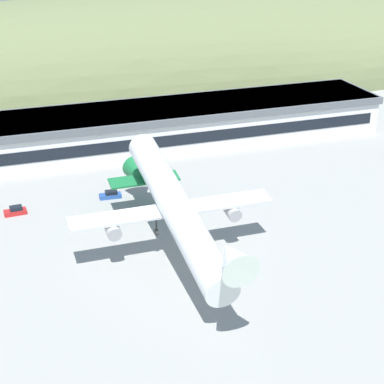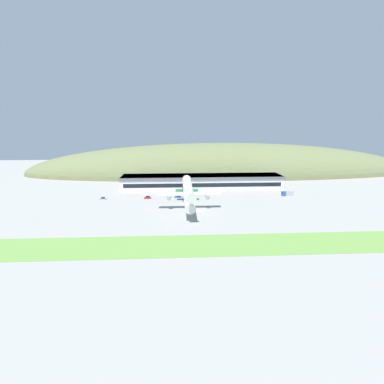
{
  "view_description": "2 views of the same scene",
  "coord_description": "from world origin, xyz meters",
  "views": [
    {
      "loc": [
        -32.89,
        -83.12,
        52.39
      ],
      "look_at": [
        -2.6,
        5.13,
        10.28
      ],
      "focal_mm": 60.0,
      "sensor_mm": 36.0,
      "label": 1
    },
    {
      "loc": [
        -12.85,
        -146.12,
        43.39
      ],
      "look_at": [
        -4.13,
        4.66,
        8.99
      ],
      "focal_mm": 28.0,
      "sensor_mm": 36.0,
      "label": 2
    }
  ],
  "objects": [
    {
      "name": "service_car_0",
      "position": [
        -11.11,
        29.24,
        0.61
      ],
      "size": [
        4.35,
        2.03,
        1.47
      ],
      "color": "#264C99",
      "rests_on": "ground_plane"
    },
    {
      "name": "grass_strip_foreground",
      "position": [
        0.0,
        -43.94,
        0.04
      ],
      "size": [
        419.16,
        20.54,
        0.08
      ],
      "primitive_type": "cube",
      "color": "#669342",
      "rests_on": "ground_plane"
    },
    {
      "name": "cargo_airplane",
      "position": [
        -6.13,
        3.38,
        9.03
      ],
      "size": [
        33.12,
        52.71,
        13.06
      ],
      "color": "silver"
    },
    {
      "name": "ground_plane",
      "position": [
        0.0,
        0.0,
        0.0
      ],
      "size": [
        465.74,
        465.74,
        0.0
      ],
      "primitive_type": "plane",
      "color": "gray"
    },
    {
      "name": "service_car_2",
      "position": [
        -55.31,
        26.83,
        0.6
      ],
      "size": [
        3.97,
        2.02,
        1.45
      ],
      "color": "#999EA3",
      "rests_on": "ground_plane"
    },
    {
      "name": "terminal_building",
      "position": [
        5.61,
        54.92,
        5.23
      ],
      "size": [
        109.78,
        19.53,
        9.24
      ],
      "color": "silver",
      "rests_on": "ground_plane"
    },
    {
      "name": "service_car_1",
      "position": [
        -29.24,
        27.84,
        0.64
      ],
      "size": [
        4.14,
        2.07,
        1.56
      ],
      "color": "#B21E1E",
      "rests_on": "ground_plane"
    },
    {
      "name": "traffic_cone_0",
      "position": [
        -43.16,
        19.51,
        0.28
      ],
      "size": [
        0.52,
        0.52,
        0.58
      ],
      "color": "orange",
      "rests_on": "ground_plane"
    },
    {
      "name": "fuel_truck",
      "position": [
        56.47,
        30.11,
        1.47
      ],
      "size": [
        7.0,
        2.59,
        3.02
      ],
      "color": "#264C99",
      "rests_on": "ground_plane"
    },
    {
      "name": "hill_backdrop",
      "position": [
        29.73,
        118.44,
        0.0
      ],
      "size": [
        346.27,
        81.38,
        54.21
      ],
      "primitive_type": "ellipsoid",
      "color": "#667047",
      "rests_on": "ground_plane"
    }
  ]
}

